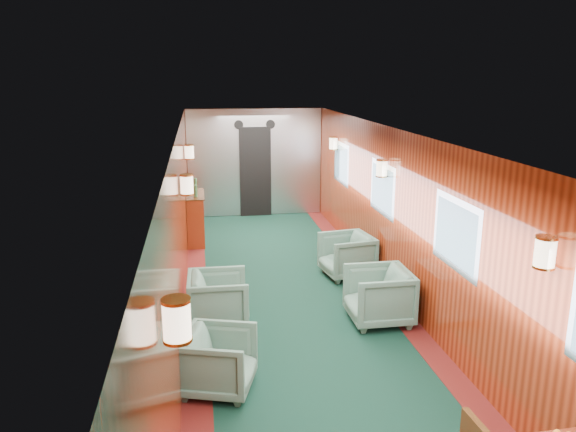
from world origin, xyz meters
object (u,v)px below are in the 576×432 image
object	(u,v)px
armchair_left_near	(219,361)
armchair_right_near	(379,296)
armchair_right_far	(347,255)
credenza	(196,217)
armchair_left_far	(219,300)

from	to	relation	value
armchair_left_near	armchair_right_near	xyz separation A→B (m)	(2.11, 1.30, 0.04)
armchair_right_far	armchair_right_near	bearing A→B (deg)	-9.91
credenza	armchair_left_near	distance (m)	5.29
armchair_left_far	armchair_right_near	xyz separation A→B (m)	(2.05, -0.22, 0.01)
armchair_left_far	armchair_right_far	xyz separation A→B (m)	(2.08, 1.49, -0.00)
armchair_right_near	armchair_right_far	size ratio (longest dim) A/B	1.05
credenza	armchair_right_far	size ratio (longest dim) A/B	1.61
credenza	armchair_left_far	distance (m)	3.77
armchair_left_far	armchair_right_far	bearing A→B (deg)	-53.38
armchair_left_near	armchair_left_far	distance (m)	1.53
armchair_right_far	credenza	bearing A→B (deg)	-142.86
credenza	armchair_right_far	xyz separation A→B (m)	(2.36, -2.28, -0.14)
armchair_left_far	credenza	bearing A→B (deg)	5.30
armchair_right_near	armchair_right_far	distance (m)	1.71
armchair_left_near	armchair_left_far	xyz separation A→B (m)	(0.06, 1.52, 0.03)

